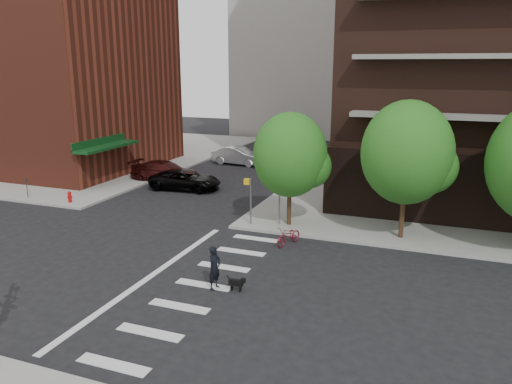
{
  "coord_description": "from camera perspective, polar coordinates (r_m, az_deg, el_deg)",
  "views": [
    {
      "loc": [
        11.71,
        -16.8,
        8.73
      ],
      "look_at": [
        3.0,
        6.0,
        2.5
      ],
      "focal_mm": 35.0,
      "sensor_mm": 36.0,
      "label": 1
    }
  ],
  "objects": [
    {
      "name": "parked_car_black",
      "position": [
        36.18,
        -8.09,
        1.37
      ],
      "size": [
        2.78,
        5.28,
        1.42
      ],
      "primitive_type": "imported",
      "rotation": [
        0.0,
        0.0,
        1.66
      ],
      "color": "black",
      "rests_on": "ground"
    },
    {
      "name": "fire_hydrant",
      "position": [
        34.14,
        -20.52,
        -0.47
      ],
      "size": [
        0.24,
        0.24,
        0.73
      ],
      "color": "#A50C0C",
      "rests_on": "sidewalk_nw"
    },
    {
      "name": "crosswalk",
      "position": [
        21.19,
        -7.94,
        -10.15
      ],
      "size": [
        3.85,
        13.0,
        0.01
      ],
      "color": "silver",
      "rests_on": "ground"
    },
    {
      "name": "tree_a",
      "position": [
        26.87,
        3.91,
        4.24
      ],
      "size": [
        4.0,
        4.0,
        5.9
      ],
      "color": "#301E11",
      "rests_on": "sidewalk_ne"
    },
    {
      "name": "scooter",
      "position": [
        24.97,
        3.74,
        -5.02
      ],
      "size": [
        1.22,
        1.92,
        0.95
      ],
      "primitive_type": "imported",
      "rotation": [
        0.0,
        0.0,
        -0.35
      ],
      "color": "maroon",
      "rests_on": "ground"
    },
    {
      "name": "parked_car_maroon",
      "position": [
        38.98,
        -10.33,
        2.33
      ],
      "size": [
        2.49,
        5.53,
        1.57
      ],
      "primitive_type": "imported",
      "rotation": [
        0.0,
        0.0,
        1.63
      ],
      "color": "#3E1211",
      "rests_on": "ground"
    },
    {
      "name": "midrise_nw",
      "position": [
        48.47,
        -24.02,
        14.81
      ],
      "size": [
        21.4,
        15.5,
        20.0
      ],
      "color": "maroon",
      "rests_on": "sidewalk_nw"
    },
    {
      "name": "parked_car_silver",
      "position": [
        44.93,
        -1.97,
        4.14
      ],
      "size": [
        2.15,
        4.98,
        1.6
      ],
      "primitive_type": "imported",
      "rotation": [
        0.0,
        0.0,
        1.47
      ],
      "color": "#B7B9BE",
      "rests_on": "ground"
    },
    {
      "name": "dog_walker",
      "position": [
        20.14,
        -4.76,
        -8.63
      ],
      "size": [
        0.72,
        0.54,
        1.8
      ],
      "primitive_type": "imported",
      "rotation": [
        0.0,
        0.0,
        1.38
      ],
      "color": "black",
      "rests_on": "ground"
    },
    {
      "name": "tree_b",
      "position": [
        25.71,
        16.85,
        4.33
      ],
      "size": [
        4.5,
        4.5,
        6.65
      ],
      "color": "#301E11",
      "rests_on": "sidewalk_ne"
    },
    {
      "name": "sidewalk_nw",
      "position": [
        54.87,
        -20.82,
        4.31
      ],
      "size": [
        31.0,
        33.0,
        0.15
      ],
      "primitive_type": "cube",
      "color": "gray",
      "rests_on": "ground"
    },
    {
      "name": "ground",
      "position": [
        22.27,
        -13.0,
        -9.16
      ],
      "size": [
        120.0,
        120.0,
        0.0
      ],
      "primitive_type": "plane",
      "color": "black",
      "rests_on": "ground"
    },
    {
      "name": "parking_meter",
      "position": [
        36.43,
        -24.73,
        0.66
      ],
      "size": [
        0.1,
        0.08,
        1.32
      ],
      "color": "black",
      "rests_on": "sidewalk_nw"
    },
    {
      "name": "pedestrian_signal",
      "position": [
        27.33,
        0.1,
        -0.25
      ],
      "size": [
        2.18,
        0.67,
        2.6
      ],
      "color": "slate",
      "rests_on": "sidewalk_ne"
    },
    {
      "name": "dog",
      "position": [
        20.08,
        -2.21,
        -10.31
      ],
      "size": [
        0.68,
        0.2,
        0.58
      ],
      "rotation": [
        0.0,
        0.0,
        0.02
      ],
      "color": "black",
      "rests_on": "ground"
    }
  ]
}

